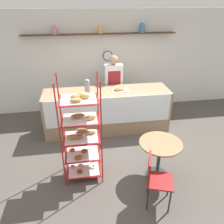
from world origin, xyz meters
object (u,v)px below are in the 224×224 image
object	(u,v)px
pastry_rack	(81,134)
donut_tray_counter	(120,90)
cafe_table	(160,151)
person_worker	(114,85)
coffee_carafe	(87,86)
cafe_chair	(155,176)

from	to	relation	value
pastry_rack	donut_tray_counter	bearing A→B (deg)	58.35
cafe_table	donut_tray_counter	bearing A→B (deg)	102.86
person_worker	donut_tray_counter	size ratio (longest dim) A/B	4.26
coffee_carafe	person_worker	bearing A→B (deg)	40.63
pastry_rack	coffee_carafe	world-z (taller)	pastry_rack
pastry_rack	person_worker	distance (m)	2.31
cafe_chair	person_worker	bearing A→B (deg)	21.83
pastry_rack	coffee_carafe	distance (m)	1.57
person_worker	coffee_carafe	size ratio (longest dim) A/B	5.52
cafe_chair	coffee_carafe	distance (m)	2.55
person_worker	cafe_table	distance (m)	2.43
cafe_table	cafe_chair	size ratio (longest dim) A/B	0.85
pastry_rack	cafe_table	world-z (taller)	pastry_rack
pastry_rack	donut_tray_counter	xyz separation A→B (m)	(0.93, 1.51, 0.14)
cafe_chair	cafe_table	bearing A→B (deg)	-7.81
person_worker	coffee_carafe	world-z (taller)	person_worker
pastry_rack	person_worker	xyz separation A→B (m)	(0.89, 2.13, 0.04)
person_worker	cafe_table	size ratio (longest dim) A/B	2.31
pastry_rack	cafe_chair	xyz separation A→B (m)	(1.05, -0.78, -0.36)
pastry_rack	cafe_table	bearing A→B (deg)	-9.47
person_worker	coffee_carafe	distance (m)	0.94
cafe_chair	donut_tray_counter	distance (m)	2.35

